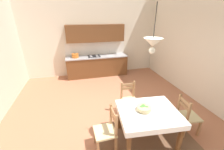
{
  "coord_description": "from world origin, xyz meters",
  "views": [
    {
      "loc": [
        -0.77,
        -3.1,
        2.6
      ],
      "look_at": [
        0.15,
        0.48,
        1.03
      ],
      "focal_mm": 23.14,
      "sensor_mm": 36.0,
      "label": 1
    }
  ],
  "objects_px": {
    "kitchen_cabinetry": "(97,57)",
    "dining_table": "(148,116)",
    "dining_chair_kitchen_side": "(129,100)",
    "dining_chair_tv_side": "(107,131)",
    "dining_chair_window_side": "(187,116)",
    "pendant_lamp": "(153,43)",
    "fruit_bowl": "(144,108)"
  },
  "relations": [
    {
      "from": "dining_chair_window_side",
      "to": "dining_chair_kitchen_side",
      "type": "relative_size",
      "value": 1.0
    },
    {
      "from": "dining_chair_tv_side",
      "to": "pendant_lamp",
      "type": "xyz_separation_m",
      "value": [
        0.82,
        0.01,
        1.71
      ]
    },
    {
      "from": "dining_chair_tv_side",
      "to": "dining_chair_kitchen_side",
      "type": "relative_size",
      "value": 1.0
    },
    {
      "from": "kitchen_cabinetry",
      "to": "dining_chair_window_side",
      "type": "distance_m",
      "value": 4.24
    },
    {
      "from": "dining_chair_tv_side",
      "to": "pendant_lamp",
      "type": "height_order",
      "value": "pendant_lamp"
    },
    {
      "from": "dining_table",
      "to": "dining_chair_window_side",
      "type": "xyz_separation_m",
      "value": [
        1.0,
        -0.02,
        -0.18
      ]
    },
    {
      "from": "dining_table",
      "to": "pendant_lamp",
      "type": "bearing_deg",
      "value": 174.28
    },
    {
      "from": "dining_chair_kitchen_side",
      "to": "pendant_lamp",
      "type": "xyz_separation_m",
      "value": [
        -0.01,
        -0.92,
        1.71
      ]
    },
    {
      "from": "kitchen_cabinetry",
      "to": "dining_table",
      "type": "height_order",
      "value": "kitchen_cabinetry"
    },
    {
      "from": "kitchen_cabinetry",
      "to": "dining_chair_kitchen_side",
      "type": "bearing_deg",
      "value": -82.24
    },
    {
      "from": "pendant_lamp",
      "to": "dining_table",
      "type": "bearing_deg",
      "value": -5.72
    },
    {
      "from": "dining_chair_window_side",
      "to": "pendant_lamp",
      "type": "xyz_separation_m",
      "value": [
        -1.07,
        0.03,
        1.71
      ]
    },
    {
      "from": "pendant_lamp",
      "to": "dining_chair_kitchen_side",
      "type": "bearing_deg",
      "value": 89.22
    },
    {
      "from": "dining_table",
      "to": "fruit_bowl",
      "type": "xyz_separation_m",
      "value": [
        -0.09,
        0.05,
        0.19
      ]
    },
    {
      "from": "kitchen_cabinetry",
      "to": "dining_chair_kitchen_side",
      "type": "xyz_separation_m",
      "value": [
        0.41,
        -3.0,
        -0.41
      ]
    },
    {
      "from": "dining_chair_window_side",
      "to": "dining_chair_tv_side",
      "type": "relative_size",
      "value": 1.0
    },
    {
      "from": "dining_table",
      "to": "dining_chair_kitchen_side",
      "type": "relative_size",
      "value": 1.42
    },
    {
      "from": "dining_chair_kitchen_side",
      "to": "pendant_lamp",
      "type": "height_order",
      "value": "pendant_lamp"
    },
    {
      "from": "fruit_bowl",
      "to": "pendant_lamp",
      "type": "bearing_deg",
      "value": -66.68
    },
    {
      "from": "dining_chair_kitchen_side",
      "to": "dining_chair_window_side",
      "type": "bearing_deg",
      "value": -41.96
    },
    {
      "from": "dining_table",
      "to": "dining_chair_tv_side",
      "type": "height_order",
      "value": "dining_chair_tv_side"
    },
    {
      "from": "fruit_bowl",
      "to": "dining_chair_kitchen_side",
      "type": "bearing_deg",
      "value": 88.06
    },
    {
      "from": "dining_table",
      "to": "fruit_bowl",
      "type": "distance_m",
      "value": 0.21
    },
    {
      "from": "dining_chair_tv_side",
      "to": "dining_chair_kitchen_side",
      "type": "bearing_deg",
      "value": 48.34
    },
    {
      "from": "dining_table",
      "to": "dining_chair_kitchen_side",
      "type": "bearing_deg",
      "value": 93.61
    },
    {
      "from": "kitchen_cabinetry",
      "to": "dining_table",
      "type": "bearing_deg",
      "value": -83.22
    },
    {
      "from": "dining_chair_window_side",
      "to": "fruit_bowl",
      "type": "height_order",
      "value": "dining_chair_window_side"
    },
    {
      "from": "dining_table",
      "to": "dining_chair_window_side",
      "type": "bearing_deg",
      "value": -1.15
    },
    {
      "from": "kitchen_cabinetry",
      "to": "pendant_lamp",
      "type": "distance_m",
      "value": 4.15
    },
    {
      "from": "fruit_bowl",
      "to": "pendant_lamp",
      "type": "relative_size",
      "value": 0.37
    },
    {
      "from": "dining_table",
      "to": "fruit_bowl",
      "type": "relative_size",
      "value": 4.39
    },
    {
      "from": "pendant_lamp",
      "to": "fruit_bowl",
      "type": "bearing_deg",
      "value": 113.32
    }
  ]
}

